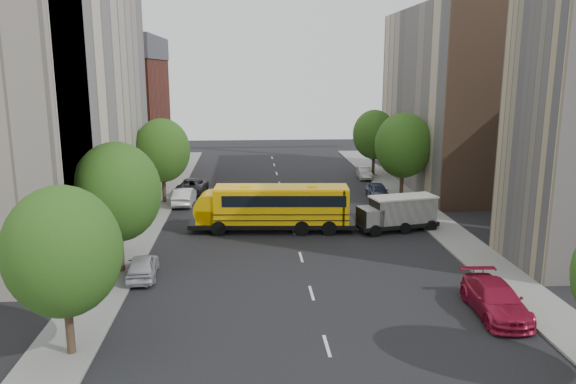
{
  "coord_description": "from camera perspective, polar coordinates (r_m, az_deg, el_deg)",
  "views": [
    {
      "loc": [
        -3.37,
        -36.56,
        11.97
      ],
      "look_at": [
        -0.56,
        2.0,
        3.48
      ],
      "focal_mm": 35.0,
      "sensor_mm": 36.0,
      "label": 1
    }
  ],
  "objects": [
    {
      "name": "ground",
      "position": [
        38.62,
        1.05,
        -5.67
      ],
      "size": [
        120.0,
        120.0,
        0.0
      ],
      "primitive_type": "plane",
      "color": "black",
      "rests_on": "ground"
    },
    {
      "name": "street_tree_2",
      "position": [
        51.63,
        -12.66,
        4.14
      ],
      "size": [
        4.99,
        4.99,
        7.71
      ],
      "color": "#38281C",
      "rests_on": "ground"
    },
    {
      "name": "street_tree_0",
      "position": [
        24.92,
        -21.9,
        -5.64
      ],
      "size": [
        4.8,
        4.8,
        7.41
      ],
      "color": "#38281C",
      "rests_on": "ground"
    },
    {
      "name": "parked_car_1",
      "position": [
        51.3,
        -10.49,
        -0.43
      ],
      "size": [
        1.82,
        4.77,
        1.55
      ],
      "primitive_type": "imported",
      "rotation": [
        0.0,
        0.0,
        3.1
      ],
      "color": "silver",
      "rests_on": "ground"
    },
    {
      "name": "parked_car_4",
      "position": [
        53.4,
        9.1,
        0.09
      ],
      "size": [
        1.86,
        4.4,
        1.49
      ],
      "primitive_type": "imported",
      "rotation": [
        0.0,
        0.0,
        -0.03
      ],
      "color": "#333F59",
      "rests_on": "ground"
    },
    {
      "name": "parked_car_2",
      "position": [
        56.06,
        -9.64,
        0.68
      ],
      "size": [
        2.99,
        5.68,
        1.52
      ],
      "primitive_type": "imported",
      "rotation": [
        0.0,
        0.0,
        3.05
      ],
      "color": "black",
      "rests_on": "ground"
    },
    {
      "name": "safari_truck",
      "position": [
        43.05,
        11.07,
        -2.07
      ],
      "size": [
        6.48,
        3.47,
        2.64
      ],
      "rotation": [
        0.0,
        0.0,
        0.22
      ],
      "color": "black",
      "rests_on": "ground"
    },
    {
      "name": "building_right_sidewall",
      "position": [
        50.41,
        21.15,
        8.19
      ],
      "size": [
        10.1,
        0.3,
        18.0
      ],
      "primitive_type": "cube",
      "color": "brown",
      "rests_on": "ground"
    },
    {
      "name": "street_tree_4",
      "position": [
        53.01,
        11.63,
        4.66
      ],
      "size": [
        5.25,
        5.25,
        8.1
      ],
      "color": "#38281C",
      "rests_on": "ground"
    },
    {
      "name": "school_bus",
      "position": [
        42.09,
        -1.78,
        -1.39
      ],
      "size": [
        12.55,
        3.76,
        3.49
      ],
      "rotation": [
        0.0,
        0.0,
        -0.07
      ],
      "color": "black",
      "rests_on": "ground"
    },
    {
      "name": "building_right_far",
      "position": [
        60.54,
        16.72,
        9.06
      ],
      "size": [
        10.0,
        22.0,
        18.0
      ],
      "primitive_type": "cube",
      "color": "#BEAA93",
      "rests_on": "ground"
    },
    {
      "name": "parked_car_0",
      "position": [
        34.11,
        -14.57,
        -7.3
      ],
      "size": [
        1.95,
        4.29,
        1.43
      ],
      "primitive_type": "imported",
      "rotation": [
        0.0,
        0.0,
        3.2
      ],
      "color": "#B3B4BB",
      "rests_on": "ground"
    },
    {
      "name": "sidewalk_right",
      "position": [
        45.72,
        14.99,
        -3.14
      ],
      "size": [
        3.0,
        80.0,
        0.12
      ],
      "primitive_type": "cube",
      "color": "slate",
      "rests_on": "ground"
    },
    {
      "name": "parked_car_5",
      "position": [
        63.14,
        7.76,
        1.94
      ],
      "size": [
        1.61,
        4.0,
        1.29
      ],
      "primitive_type": "imported",
      "rotation": [
        0.0,
        0.0,
        -0.06
      ],
      "color": "#A3A39E",
      "rests_on": "ground"
    },
    {
      "name": "building_left_cream",
      "position": [
        45.05,
        -23.41,
        8.88
      ],
      "size": [
        10.0,
        26.0,
        20.0
      ],
      "primitive_type": "cube",
      "color": "beige",
      "rests_on": "ground"
    },
    {
      "name": "sidewalk_left",
      "position": [
        43.99,
        -14.69,
        -3.74
      ],
      "size": [
        3.0,
        80.0,
        0.12
      ],
      "primitive_type": "cube",
      "color": "slate",
      "rests_on": "ground"
    },
    {
      "name": "street_tree_5",
      "position": [
        64.6,
        8.76,
        5.79
      ],
      "size": [
        4.86,
        4.86,
        7.51
      ],
      "color": "#38281C",
      "rests_on": "ground"
    },
    {
      "name": "street_tree_1",
      "position": [
        34.17,
        -16.98,
        -0.01
      ],
      "size": [
        5.12,
        5.12,
        7.9
      ],
      "color": "#38281C",
      "rests_on": "ground"
    },
    {
      "name": "lane_markings",
      "position": [
        48.19,
        -0.03,
        -1.99
      ],
      "size": [
        0.15,
        64.0,
        0.01
      ],
      "primitive_type": "cube",
      "color": "silver",
      "rests_on": "ground"
    },
    {
      "name": "parked_car_3",
      "position": [
        30.14,
        20.32,
        -10.18
      ],
      "size": [
        2.5,
        5.61,
        1.6
      ],
      "primitive_type": "imported",
      "rotation": [
        0.0,
        0.0,
        -0.05
      ],
      "color": "maroon",
      "rests_on": "ground"
    },
    {
      "name": "building_left_redbrick",
      "position": [
        66.42,
        -17.01,
        7.13
      ],
      "size": [
        10.0,
        15.0,
        13.0
      ],
      "primitive_type": "cube",
      "color": "maroon",
      "rests_on": "ground"
    }
  ]
}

